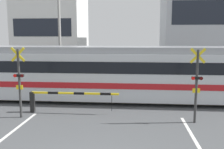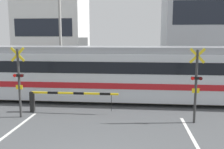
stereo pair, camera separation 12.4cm
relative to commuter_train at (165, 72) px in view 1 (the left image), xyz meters
The scene contains 11 objects.
rail_track_near 3.60m from the commuter_train, 166.95° to the right, with size 50.00×0.10×0.08m.
rail_track_far 3.60m from the commuter_train, 166.95° to the left, with size 50.00×0.10×0.08m.
commuter_train is the anchor object (origin of this frame).
crossing_barrier_near 6.38m from the commuter_train, 153.46° to the right, with size 4.51×0.20×1.07m.
crossing_barrier_far 3.05m from the commuter_train, 100.78° to the left, with size 4.51×0.20×1.07m.
crossing_signal_left 8.04m from the commuter_train, 152.50° to the right, with size 0.68×0.15×3.34m.
crossing_signal_right 3.83m from the commuter_train, 75.79° to the right, with size 0.68×0.15×3.34m.
pedestrian 6.58m from the commuter_train, 125.64° to the left, with size 0.38×0.22×1.64m.
building_left_of_street 16.27m from the commuter_train, 131.80° to the left, with size 6.86×5.95×8.56m.
building_right_of_street 13.20m from the commuter_train, 71.05° to the left, with size 6.05×5.95×10.91m.
utility_pole_streetside 9.73m from the commuter_train, 145.82° to the left, with size 0.22×0.22×7.49m.
Camera 1 is at (1.30, -5.51, 3.79)m, focal length 40.00 mm.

